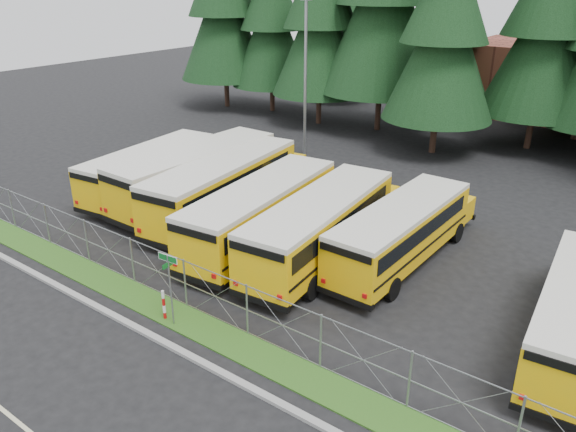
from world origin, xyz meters
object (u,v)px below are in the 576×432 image
object	(u,v)px
bus_1	(154,171)
street_sign	(169,275)
bus_2	(201,175)
bus_5	(324,228)
bus_6	(404,234)
bus_4	(266,213)
bus_3	(228,187)
light_standard	(305,73)
striped_bollard	(164,305)

from	to	relation	value
bus_1	street_sign	distance (m)	13.47
bus_1	bus_2	bearing A→B (deg)	5.53
bus_5	bus_6	size ratio (longest dim) A/B	1.08
bus_2	street_sign	world-z (taller)	bus_2
bus_2	bus_4	distance (m)	6.22
bus_3	bus_5	world-z (taller)	bus_3
bus_2	bus_6	bearing A→B (deg)	1.69
bus_2	light_standard	size ratio (longest dim) A/B	1.16
bus_2	light_standard	world-z (taller)	light_standard
bus_3	bus_5	bearing A→B (deg)	-16.30
bus_1	street_sign	bearing A→B (deg)	-45.08
bus_6	striped_bollard	bearing A→B (deg)	-117.36
bus_6	light_standard	size ratio (longest dim) A/B	1.02
bus_6	street_sign	distance (m)	10.21
light_standard	street_sign	bearing A→B (deg)	-67.62
street_sign	striped_bollard	size ratio (longest dim) A/B	2.34
bus_1	bus_3	distance (m)	5.41
bus_6	bus_4	bearing A→B (deg)	-160.33
bus_2	bus_3	distance (m)	2.40
bus_3	light_standard	distance (m)	12.10
bus_3	striped_bollard	size ratio (longest dim) A/B	9.74
bus_4	bus_6	bearing A→B (deg)	12.64
bus_1	bus_6	xyz separation A→B (m)	(14.90, 0.79, 0.01)
bus_5	street_sign	size ratio (longest dim) A/B	3.98
bus_4	bus_3	bearing A→B (deg)	152.67
bus_1	bus_3	bearing A→B (deg)	-4.69
bus_6	bus_3	bearing A→B (deg)	-175.37
light_standard	bus_4	bearing A→B (deg)	-62.18
bus_3	bus_6	bearing A→B (deg)	-3.09
bus_2	bus_5	size ratio (longest dim) A/B	1.05
bus_6	bus_1	bearing A→B (deg)	-176.10
bus_6	striped_bollard	xyz separation A→B (m)	(-4.91, -9.14, -0.76)
bus_1	light_standard	bearing A→B (deg)	71.32
bus_3	light_standard	xyz separation A→B (m)	(-2.97, 11.04, 3.97)
bus_4	bus_5	size ratio (longest dim) A/B	1.00
bus_1	street_sign	size ratio (longest dim) A/B	3.66
bus_3	street_sign	distance (m)	9.98
bus_4	light_standard	bearing A→B (deg)	111.68
light_standard	bus_2	bearing A→B (deg)	-86.62
bus_4	bus_2	bearing A→B (deg)	156.35
bus_3	bus_4	xyz separation A→B (m)	(3.58, -1.39, -0.06)
bus_2	bus_6	xyz separation A→B (m)	(11.85, 0.14, -0.19)
bus_5	light_standard	distance (m)	15.95
bus_4	bus_6	size ratio (longest dim) A/B	1.08
bus_5	bus_6	world-z (taller)	bus_5
bus_5	striped_bollard	size ratio (longest dim) A/B	9.33
bus_2	bus_5	bearing A→B (deg)	-9.01
bus_1	light_standard	world-z (taller)	light_standard
street_sign	bus_2	bearing A→B (deg)	129.46
bus_2	bus_3	xyz separation A→B (m)	(2.35, -0.48, -0.01)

